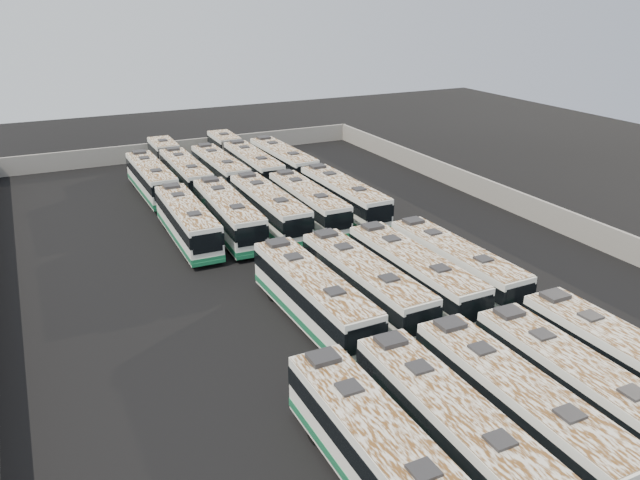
{
  "coord_description": "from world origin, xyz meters",
  "views": [
    {
      "loc": [
        -18.9,
        -41.08,
        19.75
      ],
      "look_at": [
        0.84,
        -0.41,
        1.6
      ],
      "focal_mm": 35.0,
      "sensor_mm": 36.0,
      "label": 1
    }
  ],
  "objects": [
    {
      "name": "ground",
      "position": [
        0.0,
        0.0,
        0.0
      ],
      "size": [
        140.0,
        140.0,
        0.0
      ],
      "primitive_type": "plane",
      "color": "black",
      "rests_on": "ground"
    },
    {
      "name": "perimeter_wall",
      "position": [
        0.0,
        0.0,
        1.1
      ],
      "size": [
        45.2,
        73.2,
        2.2
      ],
      "color": "gray",
      "rests_on": "ground"
    },
    {
      "name": "bus_front_far_left",
      "position": [
        -7.66,
        -23.74,
        1.88
      ],
      "size": [
        2.79,
        13.04,
        3.67
      ],
      "rotation": [
        0.0,
        0.0,
        0.0
      ],
      "color": "white",
      "rests_on": "ground"
    },
    {
      "name": "bus_front_left",
      "position": [
        -3.96,
        -23.66,
        1.85
      ],
      "size": [
        2.83,
        12.88,
        3.63
      ],
      "rotation": [
        0.0,
        0.0,
        -0.01
      ],
      "color": "white",
      "rests_on": "ground"
    },
    {
      "name": "bus_front_center",
      "position": [
        -0.27,
        -23.66,
        1.86
      ],
      "size": [
        2.79,
        12.9,
        3.63
      ],
      "rotation": [
        0.0,
        0.0,
        -0.0
      ],
      "color": "white",
      "rests_on": "ground"
    },
    {
      "name": "bus_front_right",
      "position": [
        3.48,
        -23.79,
        1.82
      ],
      "size": [
        2.81,
        12.65,
        3.56
      ],
      "rotation": [
        0.0,
        0.0,
        -0.01
      ],
      "color": "white",
      "rests_on": "ground"
    },
    {
      "name": "bus_front_far_right",
      "position": [
        7.2,
        -23.59,
        1.85
      ],
      "size": [
        2.77,
        12.87,
        3.63
      ],
      "rotation": [
        0.0,
        0.0,
        0.0
      ],
      "color": "white",
      "rests_on": "ground"
    },
    {
      "name": "bus_midfront_left",
      "position": [
        -4.0,
        -9.36,
        1.88
      ],
      "size": [
        3.05,
        13.1,
        3.68
      ],
      "rotation": [
        0.0,
        0.0,
        0.02
      ],
      "color": "white",
      "rests_on": "ground"
    },
    {
      "name": "bus_midfront_center",
      "position": [
        -0.18,
        -9.17,
        1.86
      ],
      "size": [
        3.05,
        13.0,
        3.65
      ],
      "rotation": [
        0.0,
        0.0,
        0.02
      ],
      "color": "white",
      "rests_on": "ground"
    },
    {
      "name": "bus_midfront_right",
      "position": [
        3.53,
        -9.36,
        1.87
      ],
      "size": [
        2.95,
        12.99,
        3.65
      ],
      "rotation": [
        0.0,
        0.0,
        0.02
      ],
      "color": "white",
      "rests_on": "ground"
    },
    {
      "name": "bus_midfront_far_right",
      "position": [
        7.09,
        -9.29,
        1.81
      ],
      "size": [
        2.93,
        12.61,
        3.54
      ],
      "rotation": [
        0.0,
        0.0,
        0.02
      ],
      "color": "white",
      "rests_on": "ground"
    },
    {
      "name": "bus_midback_far_left",
      "position": [
        -7.56,
        7.73,
        1.82
      ],
      "size": [
        2.85,
        12.69,
        3.57
      ],
      "rotation": [
        0.0,
        0.0,
        -0.01
      ],
      "color": "white",
      "rests_on": "ground"
    },
    {
      "name": "bus_midback_left",
      "position": [
        -3.99,
        7.72,
        1.88
      ],
      "size": [
        3.08,
        13.08,
        3.67
      ],
      "rotation": [
        0.0,
        0.0,
        -0.03
      ],
      "color": "white",
      "rests_on": "ground"
    },
    {
      "name": "bus_midback_center",
      "position": [
        -0.22,
        7.76,
        1.87
      ],
      "size": [
        2.79,
        12.99,
        3.66
      ],
      "rotation": [
        0.0,
        0.0,
        0.0
      ],
      "color": "white",
      "rests_on": "ground"
    },
    {
      "name": "bus_midback_right",
      "position": [
        3.49,
        7.59,
        1.81
      ],
      "size": [
        2.73,
        12.54,
        3.53
      ],
      "rotation": [
        0.0,
        0.0,
        -0.01
      ],
      "color": "white",
      "rests_on": "ground"
    },
    {
      "name": "bus_midback_far_right",
      "position": [
        7.17,
        7.66,
        1.87
      ],
      "size": [
        2.89,
        12.99,
        3.66
      ],
      "rotation": [
        0.0,
        0.0,
        0.01
      ],
      "color": "white",
      "rests_on": "ground"
    },
    {
      "name": "bus_back_far_left",
      "position": [
        -7.57,
        21.9,
        1.81
      ],
      "size": [
        2.82,
        12.62,
        3.55
      ],
      "rotation": [
        0.0,
        0.0,
        0.01
      ],
      "color": "white",
      "rests_on": "ground"
    },
    {
      "name": "bus_back_left",
      "position": [
        -3.96,
        25.33,
        1.79
      ],
      "size": [
        2.67,
        19.36,
        3.51
      ],
      "rotation": [
        0.0,
        0.0,
        -0.0
      ],
      "color": "white",
      "rests_on": "ground"
    },
    {
      "name": "bus_back_center",
      "position": [
        -0.21,
        22.1,
        1.81
      ],
      "size": [
        2.82,
        12.56,
        3.53
      ],
      "rotation": [
        0.0,
        0.0,
        0.01
      ],
      "color": "white",
      "rests_on": "ground"
    },
    {
      "name": "bus_back_right",
      "position": [
        3.52,
        25.3,
        1.82
      ],
      "size": [
        2.84,
        19.68,
        3.57
      ],
      "rotation": [
        0.0,
        0.0,
        -0.01
      ],
      "color": "white",
      "rests_on": "ground"
    },
    {
      "name": "bus_back_far_right",
      "position": [
        7.07,
        22.03,
        1.87
      ],
      "size": [
        3.03,
        13.06,
        3.67
      ],
      "rotation": [
        0.0,
        0.0,
        0.02
      ],
      "color": "white",
      "rests_on": "ground"
    }
  ]
}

